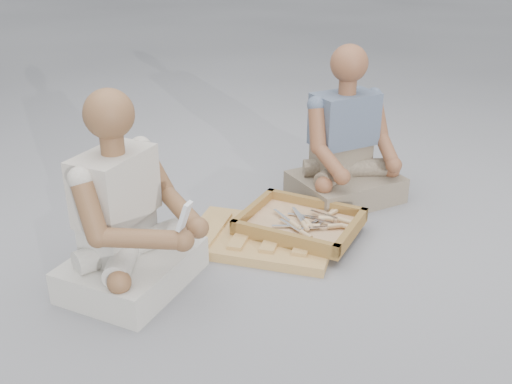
% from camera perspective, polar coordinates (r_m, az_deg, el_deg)
% --- Properties ---
extents(ground, '(60.00, 60.00, 0.00)m').
position_cam_1_polar(ground, '(2.43, 0.50, -7.87)').
color(ground, gray).
rests_on(ground, ground).
extents(carved_panel, '(0.69, 0.50, 0.04)m').
position_cam_1_polar(carved_panel, '(2.62, 0.50, -4.69)').
color(carved_panel, '#96633A').
rests_on(carved_panel, ground).
extents(tool_tray, '(0.62, 0.55, 0.07)m').
position_cam_1_polar(tool_tray, '(2.67, 4.45, -3.13)').
color(tool_tray, brown).
rests_on(tool_tray, carved_panel).
extents(chisel_0, '(0.20, 0.12, 0.02)m').
position_cam_1_polar(chisel_0, '(2.68, 8.48, -2.74)').
color(chisel_0, silver).
rests_on(chisel_0, tool_tray).
extents(chisel_1, '(0.21, 0.09, 0.02)m').
position_cam_1_polar(chisel_1, '(2.62, 7.45, -3.41)').
color(chisel_1, silver).
rests_on(chisel_1, tool_tray).
extents(chisel_2, '(0.10, 0.21, 0.02)m').
position_cam_1_polar(chisel_2, '(2.62, 4.79, -3.20)').
color(chisel_2, silver).
rests_on(chisel_2, tool_tray).
extents(chisel_3, '(0.21, 0.09, 0.02)m').
position_cam_1_polar(chisel_3, '(2.63, 8.72, -3.36)').
color(chisel_3, silver).
rests_on(chisel_3, tool_tray).
extents(chisel_4, '(0.22, 0.04, 0.02)m').
position_cam_1_polar(chisel_4, '(2.71, 6.57, -2.59)').
color(chisel_4, silver).
rests_on(chisel_4, tool_tray).
extents(chisel_5, '(0.15, 0.18, 0.02)m').
position_cam_1_polar(chisel_5, '(2.63, 3.67, -3.11)').
color(chisel_5, silver).
rests_on(chisel_5, tool_tray).
extents(chisel_6, '(0.13, 0.20, 0.02)m').
position_cam_1_polar(chisel_6, '(2.65, 5.10, -2.97)').
color(chisel_6, silver).
rests_on(chisel_6, tool_tray).
extents(chisel_7, '(0.14, 0.19, 0.02)m').
position_cam_1_polar(chisel_7, '(2.75, 7.44, -2.19)').
color(chisel_7, silver).
rests_on(chisel_7, tool_tray).
extents(chisel_8, '(0.17, 0.17, 0.02)m').
position_cam_1_polar(chisel_8, '(2.55, 4.71, -4.09)').
color(chisel_8, silver).
rests_on(chisel_8, tool_tray).
extents(chisel_9, '(0.22, 0.05, 0.02)m').
position_cam_1_polar(chisel_9, '(2.62, 5.17, -3.40)').
color(chisel_9, silver).
rests_on(chisel_9, tool_tray).
extents(chisel_10, '(0.09, 0.21, 0.02)m').
position_cam_1_polar(chisel_10, '(2.78, 7.60, -1.96)').
color(chisel_10, silver).
rests_on(chisel_10, tool_tray).
extents(wood_chip_0, '(0.02, 0.02, 0.00)m').
position_cam_1_polar(wood_chip_0, '(2.48, -1.60, -7.10)').
color(wood_chip_0, tan).
rests_on(wood_chip_0, ground).
extents(wood_chip_1, '(0.02, 0.02, 0.00)m').
position_cam_1_polar(wood_chip_1, '(3.01, 10.72, -1.57)').
color(wood_chip_1, tan).
rests_on(wood_chip_1, ground).
extents(wood_chip_2, '(0.02, 0.02, 0.00)m').
position_cam_1_polar(wood_chip_2, '(2.83, 10.58, -3.27)').
color(wood_chip_2, tan).
rests_on(wood_chip_2, ground).
extents(wood_chip_3, '(0.02, 0.02, 0.00)m').
position_cam_1_polar(wood_chip_3, '(2.80, 0.73, -3.17)').
color(wood_chip_3, tan).
rests_on(wood_chip_3, ground).
extents(wood_chip_4, '(0.02, 0.02, 0.00)m').
position_cam_1_polar(wood_chip_4, '(2.74, 4.50, -3.86)').
color(wood_chip_4, tan).
rests_on(wood_chip_4, ground).
extents(wood_chip_5, '(0.02, 0.02, 0.00)m').
position_cam_1_polar(wood_chip_5, '(2.62, 5.20, -5.37)').
color(wood_chip_5, tan).
rests_on(wood_chip_5, ground).
extents(wood_chip_6, '(0.02, 0.02, 0.00)m').
position_cam_1_polar(wood_chip_6, '(2.67, -0.59, -4.61)').
color(wood_chip_6, tan).
rests_on(wood_chip_6, ground).
extents(wood_chip_7, '(0.02, 0.02, 0.00)m').
position_cam_1_polar(wood_chip_7, '(2.83, 2.41, -2.88)').
color(wood_chip_7, tan).
rests_on(wood_chip_7, ground).
extents(wood_chip_8, '(0.02, 0.02, 0.00)m').
position_cam_1_polar(wood_chip_8, '(2.82, 2.07, -2.99)').
color(wood_chip_8, tan).
rests_on(wood_chip_8, ground).
extents(wood_chip_9, '(0.02, 0.02, 0.00)m').
position_cam_1_polar(wood_chip_9, '(2.53, -3.17, -6.45)').
color(wood_chip_9, tan).
rests_on(wood_chip_9, ground).
extents(wood_chip_10, '(0.02, 0.02, 0.00)m').
position_cam_1_polar(wood_chip_10, '(2.59, 3.11, -5.64)').
color(wood_chip_10, tan).
rests_on(wood_chip_10, ground).
extents(wood_chip_11, '(0.02, 0.02, 0.00)m').
position_cam_1_polar(wood_chip_11, '(3.05, 3.97, -0.76)').
color(wood_chip_11, tan).
rests_on(wood_chip_11, ground).
extents(craftsman, '(0.59, 0.60, 0.80)m').
position_cam_1_polar(craftsman, '(2.27, -12.74, -3.07)').
color(craftsman, '#BAB8AD').
rests_on(craftsman, ground).
extents(companion, '(0.66, 0.65, 0.81)m').
position_cam_1_polar(companion, '(3.01, 9.00, 4.15)').
color(companion, gray).
rests_on(companion, ground).
extents(mobile_phone, '(0.06, 0.06, 0.11)m').
position_cam_1_polar(mobile_phone, '(2.02, -7.18, -2.40)').
color(mobile_phone, silver).
rests_on(mobile_phone, craftsman).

